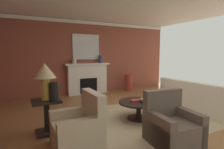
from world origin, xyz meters
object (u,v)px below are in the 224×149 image
Objects in this scene: table_lamp at (45,74)px; mantel_mirror at (86,47)px; sofa at (196,100)px; armchair_near_window at (79,129)px; vase_mantel_left at (74,61)px; vase_tall_corner at (129,83)px; vase_mantel_right at (100,59)px; armchair_facing_fireplace at (171,127)px; fireplace at (88,79)px; side_table at (47,114)px; vase_on_side_table at (54,91)px; coffee_table at (139,106)px.

mantel_mirror is at bearing 58.03° from table_lamp.
sofa is 3.66m from armchair_near_window.
vase_mantel_left reaches higher than vase_tall_corner.
vase_mantel_right is at bearing 0.00° from vase_mantel_left.
armchair_facing_fireplace is at bearing -97.01° from vase_mantel_right.
mantel_mirror reaches higher than fireplace.
table_lamp is 4.71m from vase_tall_corner.
vase_mantel_left is (-0.55, 4.47, 1.05)m from armchair_facing_fireplace.
sofa is at bearing -84.00° from vase_tall_corner.
side_table is 3.17× the size of vase_mantel_left.
vase_on_side_table is (-1.82, 1.37, 0.58)m from armchair_facing_fireplace.
table_lamp reaches higher than armchair_facing_fireplace.
table_lamp is at bearing 174.41° from sofa.
armchair_near_window is at bearing -161.64° from coffee_table.
vase_mantel_left reaches higher than side_table.
mantel_mirror reaches higher than coffee_table.
vase_tall_corner is at bearing 61.61° from coffee_table.
coffee_table is 3.40m from vase_mantel_right.
mantel_mirror reaches higher than side_table.
armchair_near_window is at bearing -111.19° from mantel_mirror.
table_lamp is (-1.97, -3.03, 0.64)m from fireplace.
vase_on_side_table is at bearing -112.21° from vase_mantel_left.
side_table reaches higher than coffee_table.
side_table is at bearing -130.18° from vase_mantel_right.
vase_mantel_left is at bearing 64.58° from table_lamp.
vase_mantel_left reaches higher than table_lamp.
fireplace is 4.93× the size of vase_on_side_table.
coffee_table is 1.33× the size of table_lamp.
coffee_table is 2.74× the size of vase_on_side_table.
fireplace reaches higher than side_table.
sofa is at bearing -65.24° from vase_mantel_right.
vase_tall_corner is at bearing 96.00° from sofa.
fireplace is 2.57× the size of side_table.
armchair_near_window is at bearing -133.19° from vase_tall_corner.
mantel_mirror is at bearing 90.00° from armchair_facing_fireplace.
mantel_mirror is 0.79m from vase_mantel_left.
vase_mantel_left is at bearing 180.00° from vase_mantel_right.
coffee_table is 1.43× the size of side_table.
vase_tall_corner is (-0.33, 3.13, 0.07)m from sofa.
side_table is at bearing -115.42° from vase_mantel_left.
mantel_mirror is 1.58× the size of side_table.
sofa is 6.72× the size of vase_mantel_right.
vase_tall_corner is at bearing -6.13° from vase_mantel_left.
fireplace is at bearing 60.03° from vase_on_side_table.
vase_mantel_right is (0.37, 3.21, 1.07)m from coffee_table.
vase_tall_corner is (3.74, 2.73, -0.86)m from table_lamp.
side_table is at bearing 173.97° from coffee_table.
coffee_table is 1.35× the size of vase_tall_corner.
armchair_near_window is 4.04m from vase_mantel_left.
vase_mantel_right reaches higher than vase_tall_corner.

